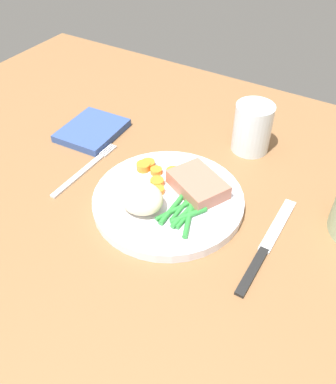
% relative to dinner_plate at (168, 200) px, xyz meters
% --- Properties ---
extents(dining_table, '(1.20, 0.90, 0.02)m').
position_rel_dinner_plate_xyz_m(dining_table, '(-0.03, 0.00, -0.02)').
color(dining_table, brown).
rests_on(dining_table, ground).
extents(dinner_plate, '(0.24, 0.24, 0.02)m').
position_rel_dinner_plate_xyz_m(dinner_plate, '(0.00, 0.00, 0.00)').
color(dinner_plate, white).
rests_on(dinner_plate, dining_table).
extents(meat_portion, '(0.11, 0.10, 0.02)m').
position_rel_dinner_plate_xyz_m(meat_portion, '(0.03, 0.04, 0.02)').
color(meat_portion, '#A86B56').
rests_on(meat_portion, dinner_plate).
extents(mashed_potatoes, '(0.07, 0.06, 0.04)m').
position_rel_dinner_plate_xyz_m(mashed_potatoes, '(-0.02, -0.04, 0.03)').
color(mashed_potatoes, beige).
rests_on(mashed_potatoes, dinner_plate).
extents(carrot_slices, '(0.07, 0.07, 0.01)m').
position_rel_dinner_plate_xyz_m(carrot_slices, '(-0.05, 0.03, 0.01)').
color(carrot_slices, orange).
rests_on(carrot_slices, dinner_plate).
extents(green_beans, '(0.06, 0.08, 0.01)m').
position_rel_dinner_plate_xyz_m(green_beans, '(0.04, -0.02, 0.01)').
color(green_beans, '#2D8C38').
rests_on(green_beans, dinner_plate).
extents(fork, '(0.01, 0.17, 0.00)m').
position_rel_dinner_plate_xyz_m(fork, '(-0.17, -0.00, -0.01)').
color(fork, silver).
rests_on(fork, dining_table).
extents(knife, '(0.02, 0.21, 0.01)m').
position_rel_dinner_plate_xyz_m(knife, '(0.17, -0.00, -0.01)').
color(knife, black).
rests_on(knife, dining_table).
extents(water_glass, '(0.07, 0.07, 0.09)m').
position_rel_dinner_plate_xyz_m(water_glass, '(0.05, 0.21, 0.03)').
color(water_glass, silver).
rests_on(water_glass, dining_table).
extents(napkin, '(0.11, 0.13, 0.01)m').
position_rel_dinner_plate_xyz_m(napkin, '(-0.23, 0.09, -0.00)').
color(napkin, '#334C8C').
rests_on(napkin, dining_table).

